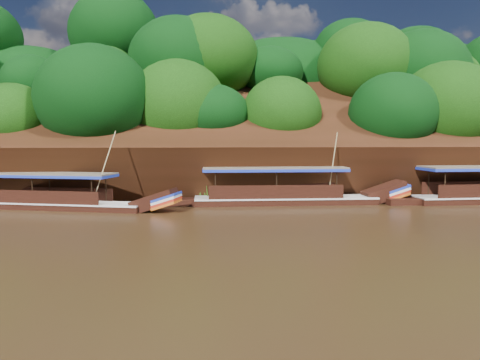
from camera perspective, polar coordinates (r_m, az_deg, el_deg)
The scene contains 5 objects.
ground at distance 23.38m, azimuth 11.98°, elevation -5.64°, with size 160.00×160.00×0.00m, color black.
riverbank at distance 45.21m, azimuth 3.13°, elevation 1.98°, with size 120.00×30.06×19.40m.
boat_1 at distance 31.16m, azimuth 6.87°, elevation -1.88°, with size 14.22×2.76×5.16m.
boat_2 at distance 30.67m, azimuth -20.75°, elevation -2.39°, with size 13.92×5.65×5.18m.
reeds at distance 32.00m, azimuth 0.96°, elevation -1.12°, with size 51.41×2.29×2.08m.
Camera 1 is at (-7.13, -21.85, 4.29)m, focal length 35.00 mm.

